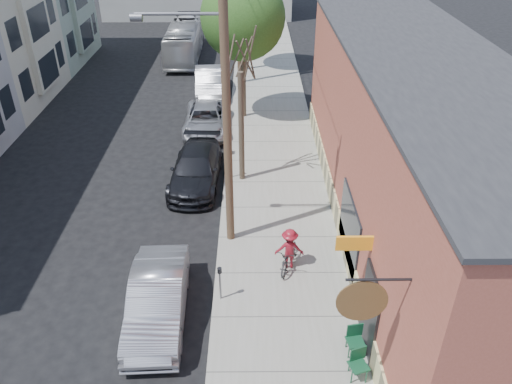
{
  "coord_description": "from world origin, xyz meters",
  "views": [
    {
      "loc": [
        3.28,
        -10.82,
        11.36
      ],
      "look_at": [
        3.39,
        4.99,
        1.5
      ],
      "focal_mm": 35.0,
      "sensor_mm": 36.0,
      "label": 1
    }
  ],
  "objects_px": {
    "tree_leafy_mid": "(243,18)",
    "parking_meter_far": "(229,161)",
    "utility_pole_near": "(224,104)",
    "bus": "(185,39)",
    "parking_meter_near": "(220,278)",
    "tree_bare": "(241,128)",
    "car_1": "(157,300)",
    "car_4": "(210,82)",
    "car_3": "(206,120)",
    "car_2": "(196,169)",
    "patio_chair_a": "(355,341)",
    "patio_chair_b": "(358,366)",
    "cyclist": "(289,249)"
  },
  "relations": [
    {
      "from": "tree_leafy_mid",
      "to": "parking_meter_far",
      "type": "bearing_deg",
      "value": -94.55
    },
    {
      "from": "utility_pole_near",
      "to": "bus",
      "type": "distance_m",
      "value": 23.83
    },
    {
      "from": "parking_meter_near",
      "to": "parking_meter_far",
      "type": "height_order",
      "value": "same"
    },
    {
      "from": "tree_bare",
      "to": "car_1",
      "type": "relative_size",
      "value": 1.06
    },
    {
      "from": "parking_meter_far",
      "to": "utility_pole_near",
      "type": "bearing_deg",
      "value": -88.19
    },
    {
      "from": "parking_meter_near",
      "to": "car_4",
      "type": "height_order",
      "value": "car_4"
    },
    {
      "from": "utility_pole_near",
      "to": "car_3",
      "type": "bearing_deg",
      "value": 99.41
    },
    {
      "from": "parking_meter_far",
      "to": "tree_leafy_mid",
      "type": "bearing_deg",
      "value": 85.45
    },
    {
      "from": "parking_meter_far",
      "to": "tree_bare",
      "type": "bearing_deg",
      "value": -7.45
    },
    {
      "from": "car_2",
      "to": "car_4",
      "type": "xyz_separation_m",
      "value": [
        -0.17,
        10.76,
        0.08
      ]
    },
    {
      "from": "utility_pole_near",
      "to": "tree_leafy_mid",
      "type": "distance_m",
      "value": 11.35
    },
    {
      "from": "parking_meter_far",
      "to": "car_3",
      "type": "height_order",
      "value": "parking_meter_far"
    },
    {
      "from": "tree_bare",
      "to": "bus",
      "type": "relative_size",
      "value": 0.52
    },
    {
      "from": "patio_chair_a",
      "to": "car_4",
      "type": "distance_m",
      "value": 21.02
    },
    {
      "from": "tree_bare",
      "to": "tree_leafy_mid",
      "type": "xyz_separation_m",
      "value": [
        0.0,
        6.98,
        2.92
      ]
    },
    {
      "from": "utility_pole_near",
      "to": "tree_leafy_mid",
      "type": "relative_size",
      "value": 1.33
    },
    {
      "from": "patio_chair_a",
      "to": "patio_chair_b",
      "type": "xyz_separation_m",
      "value": [
        -0.06,
        -0.81,
        0.0
      ]
    },
    {
      "from": "parking_meter_near",
      "to": "patio_chair_a",
      "type": "bearing_deg",
      "value": -29.47
    },
    {
      "from": "car_3",
      "to": "car_4",
      "type": "bearing_deg",
      "value": 90.77
    },
    {
      "from": "utility_pole_near",
      "to": "tree_bare",
      "type": "bearing_deg",
      "value": 84.63
    },
    {
      "from": "tree_leafy_mid",
      "to": "bus",
      "type": "height_order",
      "value": "tree_leafy_mid"
    },
    {
      "from": "patio_chair_a",
      "to": "cyclist",
      "type": "height_order",
      "value": "cyclist"
    },
    {
      "from": "parking_meter_far",
      "to": "car_1",
      "type": "distance_m",
      "value": 8.48
    },
    {
      "from": "cyclist",
      "to": "car_4",
      "type": "bearing_deg",
      "value": -74.82
    },
    {
      "from": "car_4",
      "to": "cyclist",
      "type": "bearing_deg",
      "value": -81.5
    },
    {
      "from": "cyclist",
      "to": "patio_chair_a",
      "type": "bearing_deg",
      "value": 115.3
    },
    {
      "from": "parking_meter_far",
      "to": "utility_pole_near",
      "type": "distance_m",
      "value": 6.26
    },
    {
      "from": "patio_chair_b",
      "to": "car_3",
      "type": "height_order",
      "value": "car_3"
    },
    {
      "from": "utility_pole_near",
      "to": "cyclist",
      "type": "height_order",
      "value": "utility_pole_near"
    },
    {
      "from": "parking_meter_near",
      "to": "patio_chair_a",
      "type": "height_order",
      "value": "parking_meter_near"
    },
    {
      "from": "car_1",
      "to": "car_2",
      "type": "xyz_separation_m",
      "value": [
        0.39,
        8.04,
        -0.02
      ]
    },
    {
      "from": "utility_pole_near",
      "to": "patio_chair_b",
      "type": "relative_size",
      "value": 11.36
    },
    {
      "from": "parking_meter_near",
      "to": "car_1",
      "type": "relative_size",
      "value": 0.27
    },
    {
      "from": "tree_bare",
      "to": "patio_chair_a",
      "type": "xyz_separation_m",
      "value": [
        3.28,
        -9.7,
        -1.98
      ]
    },
    {
      "from": "cyclist",
      "to": "tree_leafy_mid",
      "type": "bearing_deg",
      "value": -80.5
    },
    {
      "from": "parking_meter_near",
      "to": "bus",
      "type": "height_order",
      "value": "bus"
    },
    {
      "from": "patio_chair_a",
      "to": "cyclist",
      "type": "distance_m",
      "value": 4.04
    },
    {
      "from": "parking_meter_near",
      "to": "bus",
      "type": "relative_size",
      "value": 0.13
    },
    {
      "from": "car_1",
      "to": "tree_leafy_mid",
      "type": "bearing_deg",
      "value": 78.5
    },
    {
      "from": "patio_chair_b",
      "to": "bus",
      "type": "relative_size",
      "value": 0.1
    },
    {
      "from": "parking_meter_far",
      "to": "patio_chair_b",
      "type": "bearing_deg",
      "value": -70.36
    },
    {
      "from": "parking_meter_near",
      "to": "car_2",
      "type": "xyz_separation_m",
      "value": [
        -1.45,
        7.37,
        -0.26
      ]
    },
    {
      "from": "car_3",
      "to": "bus",
      "type": "distance_m",
      "value": 13.76
    },
    {
      "from": "patio_chair_a",
      "to": "car_4",
      "type": "xyz_separation_m",
      "value": [
        -5.46,
        20.3,
        0.22
      ]
    },
    {
      "from": "car_2",
      "to": "car_4",
      "type": "bearing_deg",
      "value": 93.4
    },
    {
      "from": "tree_bare",
      "to": "parking_meter_far",
      "type": "bearing_deg",
      "value": 172.55
    },
    {
      "from": "car_1",
      "to": "car_3",
      "type": "distance_m",
      "value": 13.45
    },
    {
      "from": "patio_chair_a",
      "to": "car_4",
      "type": "height_order",
      "value": "car_4"
    },
    {
      "from": "parking_meter_near",
      "to": "car_3",
      "type": "relative_size",
      "value": 0.26
    },
    {
      "from": "patio_chair_a",
      "to": "car_4",
      "type": "relative_size",
      "value": 0.18
    }
  ]
}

